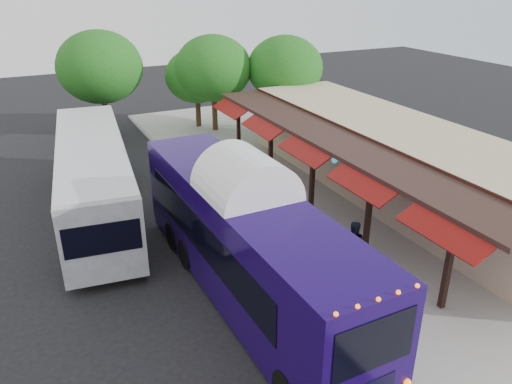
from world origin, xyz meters
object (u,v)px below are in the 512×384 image
coach_bus (247,238)px  ped_d (207,159)px  sign_board (338,231)px  ped_a (293,237)px  ped_b (352,246)px  city_bus (94,176)px  ped_c (211,172)px

coach_bus → ped_d: bearing=75.0°
coach_bus → sign_board: bearing=12.9°
sign_board → ped_a: bearing=-179.2°
ped_b → ped_d: ped_b is taller
ped_a → ped_d: 9.45m
coach_bus → city_bus: size_ratio=0.99×
city_bus → ped_c: bearing=7.0°
city_bus → ped_a: size_ratio=7.84×
sign_board → coach_bus: bearing=-160.5°
coach_bus → ped_d: (2.65, 10.72, -1.27)m
ped_c → ped_d: ped_c is taller
coach_bus → ped_a: (2.52, 1.27, -1.22)m
ped_b → sign_board: size_ratio=1.86×
ped_d → sign_board: size_ratio=1.52×
coach_bus → city_bus: bearing=111.1°
coach_bus → ped_b: 4.15m
ped_c → ped_b: bearing=94.3°
coach_bus → ped_d: size_ratio=8.18×
coach_bus → ped_c: bearing=75.4°
coach_bus → sign_board: size_ratio=12.44×
ped_b → ped_c: size_ratio=1.02×
ped_a → ped_c: bearing=94.2°
ped_a → ped_c: 7.28m
ped_b → ped_d: bearing=-62.3°
ped_b → ped_c: 9.19m
ped_b → ped_d: (-1.34, 11.17, -0.18)m
ped_a → ped_d: ped_a is taller
ped_b → city_bus: bearing=-29.4°
ped_c → ped_a: bearing=85.8°
ped_a → ped_c: ped_c is taller
coach_bus → ped_c: 8.85m
coach_bus → ped_a: 3.08m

